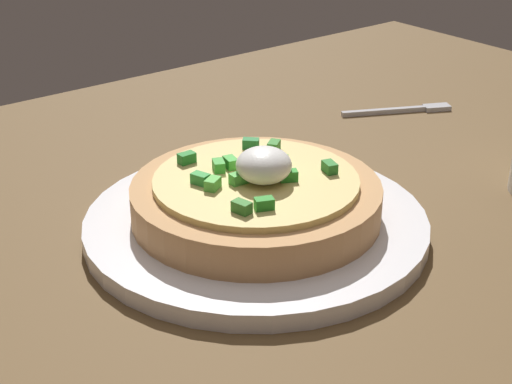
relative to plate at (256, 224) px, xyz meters
The scene contains 4 objects.
dining_table 7.27cm from the plate, 37.74° to the left, with size 125.92×86.69×3.09cm, color brown.
plate is the anchor object (origin of this frame).
pizza 2.32cm from the plate, 96.63° to the left, with size 18.58×18.58×5.71cm.
fork 30.63cm from the plate, 159.36° to the right, with size 11.14×6.25×0.50cm.
Camera 1 is at (26.13, 36.07, 31.56)cm, focal length 54.27 mm.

